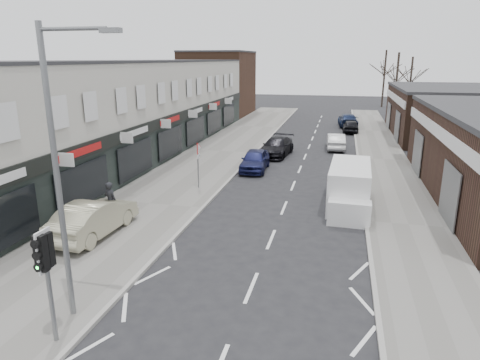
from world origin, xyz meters
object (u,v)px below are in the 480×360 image
Objects in this scene: parked_car_right_c at (348,120)px; warning_sign at (198,152)px; white_van at (349,188)px; parked_car_right_b at (351,126)px; pedestrian at (111,201)px; traffic_light at (45,261)px; parked_car_left_b at (277,147)px; parked_car_left_a at (255,160)px; parked_car_right_a at (336,141)px; street_lamp at (61,163)px; sedan_on_pavement at (94,218)px.

warning_sign is at bearing 68.32° from parked_car_right_c.
white_van reaches higher than parked_car_right_b.
pedestrian is (-2.25, -5.80, -1.17)m from warning_sign.
warning_sign is at bearing 68.04° from parked_car_right_b.
parked_car_right_b is (0.37, 23.40, -0.37)m from white_van.
traffic_light is 24.08m from parked_car_left_b.
traffic_light is 0.76× the size of parked_car_left_a.
parked_car_left_b reaches higher than parked_car_right_b.
traffic_light is 0.78× the size of parked_car_right_a.
parked_car_right_c is (7.78, 39.16, -3.92)m from street_lamp.
sedan_on_pavement is at bearing -100.17° from parked_car_left_b.
white_van is 14.54m from parked_car_right_a.
parked_car_right_b is (8.03, 35.13, -3.97)m from street_lamp.
parked_car_right_b is at bearing 67.65° from parked_car_left_a.
parked_car_left_b is (2.33, 22.70, -3.92)m from street_lamp.
traffic_light is 7.28m from sedan_on_pavement.
street_lamp is at bearing -97.01° from parked_car_left_a.
sedan_on_pavement is 1.71m from pedestrian.
parked_car_right_a is 1.05× the size of parked_car_right_b.
sedan_on_pavement is at bearing 113.35° from traffic_light.
warning_sign is 15.39m from parked_car_right_a.
white_van is 12.20m from parked_car_left_b.
pedestrian reaches higher than parked_car_right_b.
parked_car_right_c is at bearing -98.15° from parked_car_right_a.
parked_car_right_a is (4.40, 3.53, -0.04)m from parked_car_left_b.
parked_car_left_b is 5.64m from parked_car_right_a.
street_lamp is 40.12m from parked_car_right_c.
parked_car_right_c is at bearing 71.89° from parked_car_left_a.
pedestrian is 33.88m from parked_car_right_c.
parked_car_left_b is at bearing 73.36° from warning_sign.
white_van is 8.63m from parked_car_left_a.
warning_sign is at bearing 92.84° from street_lamp.
parked_car_right_a is at bearing 80.92° from parked_car_right_b.
pedestrian reaches higher than parked_car_right_a.
street_lamp reaches higher than parked_car_left_a.
parked_car_right_c is (5.45, 16.46, 0.01)m from parked_car_left_b.
street_lamp is 8.38m from pedestrian.
traffic_light is at bearing 76.97° from parked_car_right_b.
white_van is 3.06× the size of pedestrian.
parked_car_right_b is (10.72, 29.82, -0.23)m from sedan_on_pavement.
parked_car_right_c is (8.41, 26.36, -1.50)m from warning_sign.
warning_sign is at bearing 174.69° from white_van.
traffic_light is at bearing -89.32° from parked_car_left_b.
parked_car_left_a is at bearing -92.69° from parked_car_left_b.
sedan_on_pavement is at bearing 62.26° from parked_car_right_a.
parked_car_right_a is at bearing 44.69° from parked_car_left_b.
traffic_light is at bearing 116.00° from sedan_on_pavement.
warning_sign is at bearing 93.10° from traffic_light.
sedan_on_pavement is at bearing 68.82° from parked_car_right_c.
traffic_light is at bearing 72.98° from parked_car_right_a.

